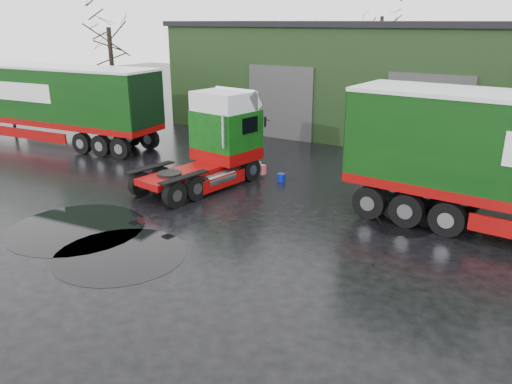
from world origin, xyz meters
TOP-DOWN VIEW (x-y plane):
  - ground at (0.00, 0.00)m, footprint 100.00×100.00m
  - warehouse at (2.00, 20.00)m, footprint 32.40×12.40m
  - hero_tractor at (-4.37, 4.50)m, footprint 3.32×6.26m
  - trailer_left at (-16.00, 6.45)m, footprint 13.63×4.14m
  - wash_bucket at (-1.99, 7.02)m, footprint 0.35×0.35m
  - tree_left at (-17.00, 12.00)m, footprint 4.40×4.40m
  - tree_back_a at (-6.00, 30.00)m, footprint 4.40×4.40m
  - puddle_0 at (-2.48, -1.46)m, footprint 3.78×3.78m
  - puddle_1 at (3.65, 4.97)m, footprint 2.06×2.06m
  - puddle_2 at (-5.14, -0.83)m, footprint 4.34×4.34m

SIDE VIEW (x-z plane):
  - ground at x=0.00m, z-range 0.00..0.00m
  - puddle_0 at x=-2.48m, z-range 0.00..0.01m
  - puddle_1 at x=3.65m, z-range 0.00..0.01m
  - puddle_2 at x=-5.14m, z-range 0.00..0.01m
  - wash_bucket at x=-1.99m, z-range 0.00..0.32m
  - hero_tractor at x=-4.37m, z-range 0.00..3.71m
  - trailer_left at x=-16.00m, z-range 0.00..4.17m
  - warehouse at x=2.00m, z-range 0.01..6.31m
  - tree_left at x=-17.00m, z-range 0.00..8.50m
  - tree_back_a at x=-6.00m, z-range 0.00..9.50m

